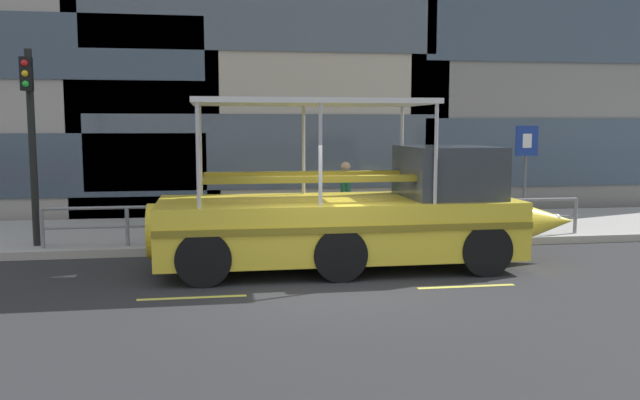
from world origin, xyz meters
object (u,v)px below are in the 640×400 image
at_px(parking_sign, 526,159).
at_px(duck_tour_boat, 362,215).
at_px(pedestrian_near_bow, 428,195).
at_px(pedestrian_mid_left, 346,190).
at_px(traffic_light_pole, 31,128).

relative_size(parking_sign, duck_tour_boat, 0.30).
xyz_separation_m(parking_sign, pedestrian_near_bow, (-2.62, -0.08, -0.85)).
xyz_separation_m(pedestrian_near_bow, pedestrian_mid_left, (-1.99, 0.50, 0.11)).
bearing_deg(parking_sign, traffic_light_pole, -177.69).
bearing_deg(pedestrian_near_bow, traffic_light_pole, -177.52).
height_order(parking_sign, pedestrian_mid_left, parking_sign).
xyz_separation_m(duck_tour_boat, pedestrian_near_bow, (2.34, 2.85, 0.07)).
height_order(traffic_light_pole, parking_sign, traffic_light_pole).
relative_size(parking_sign, pedestrian_near_bow, 1.68).
bearing_deg(pedestrian_mid_left, duck_tour_boat, -95.95).
relative_size(pedestrian_near_bow, pedestrian_mid_left, 0.89).
height_order(duck_tour_boat, pedestrian_near_bow, duck_tour_boat).
relative_size(traffic_light_pole, duck_tour_boat, 0.49).
height_order(traffic_light_pole, pedestrian_near_bow, traffic_light_pole).
relative_size(traffic_light_pole, pedestrian_mid_left, 2.44).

